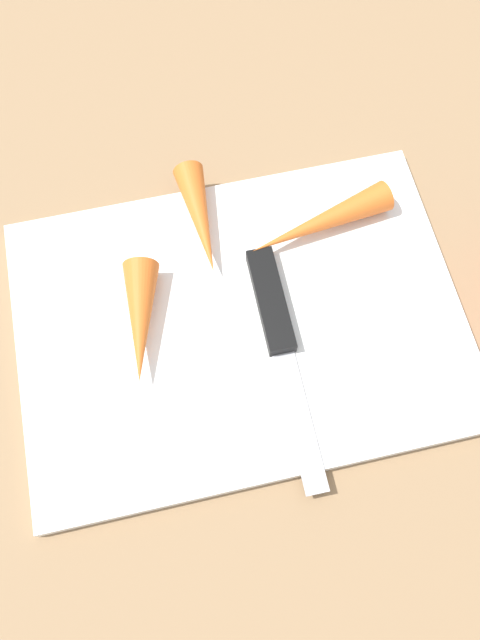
% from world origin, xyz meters
% --- Properties ---
extents(ground_plane, '(1.40, 1.40, 0.00)m').
position_xyz_m(ground_plane, '(0.00, 0.00, 0.00)').
color(ground_plane, '#8C6D4C').
extents(cutting_board, '(0.36, 0.26, 0.01)m').
position_xyz_m(cutting_board, '(0.00, 0.00, 0.01)').
color(cutting_board, white).
rests_on(cutting_board, ground_plane).
extents(knife, '(0.02, 0.20, 0.01)m').
position_xyz_m(knife, '(-0.03, 0.00, 0.02)').
color(knife, '#B7B7BC').
rests_on(knife, cutting_board).
extents(carrot_medium, '(0.03, 0.10, 0.03)m').
position_xyz_m(carrot_medium, '(0.01, -0.09, 0.03)').
color(carrot_medium, orange).
rests_on(carrot_medium, cutting_board).
extents(carrot_longest, '(0.13, 0.05, 0.03)m').
position_xyz_m(carrot_longest, '(-0.08, -0.07, 0.03)').
color(carrot_longest, orange).
rests_on(carrot_longest, cutting_board).
extents(carrot_shortest, '(0.05, 0.10, 0.03)m').
position_xyz_m(carrot_shortest, '(0.08, -0.01, 0.03)').
color(carrot_shortest, orange).
rests_on(carrot_shortest, cutting_board).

